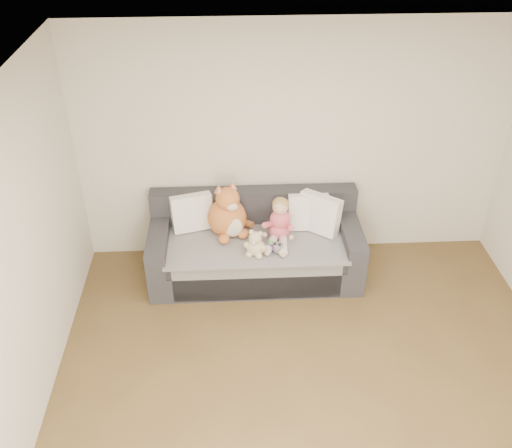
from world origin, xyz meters
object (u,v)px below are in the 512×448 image
at_px(toddler, 279,223).
at_px(plush_cat, 228,215).
at_px(sofa, 255,248).
at_px(teddy_bear, 255,245).
at_px(sippy_cup, 271,245).

height_order(toddler, plush_cat, plush_cat).
distance_m(sofa, toddler, 0.44).
bearing_deg(toddler, teddy_bear, -122.45).
distance_m(toddler, teddy_bear, 0.38).
bearing_deg(plush_cat, sofa, -35.91).
height_order(teddy_bear, sippy_cup, teddy_bear).
bearing_deg(sofa, plush_cat, 166.81).
bearing_deg(sofa, teddy_bear, -92.42).
xyz_separation_m(toddler, teddy_bear, (-0.26, -0.26, -0.08)).
bearing_deg(toddler, sofa, 177.07).
relative_size(toddler, plush_cat, 0.78).
height_order(sofa, plush_cat, plush_cat).
distance_m(teddy_bear, sippy_cup, 0.18).
bearing_deg(sofa, toddler, -15.50).
distance_m(toddler, sippy_cup, 0.26).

